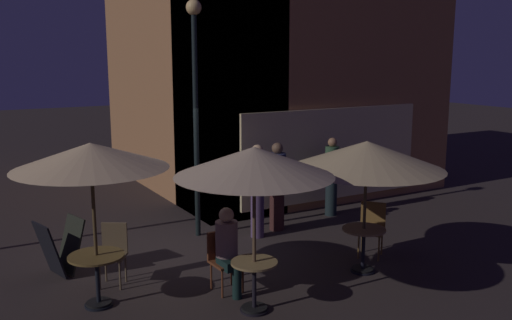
% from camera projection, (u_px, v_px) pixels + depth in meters
% --- Properties ---
extents(ground_plane, '(60.00, 60.00, 0.00)m').
position_uv_depth(ground_plane, '(169.00, 253.00, 10.02)').
color(ground_plane, '#312726').
extents(cafe_building, '(6.92, 7.32, 8.70)m').
position_uv_depth(cafe_building, '(248.00, 20.00, 13.81)').
color(cafe_building, '#A76D45').
rests_on(cafe_building, ground).
extents(street_lamp_near_corner, '(0.29, 0.29, 4.49)m').
position_uv_depth(street_lamp_near_corner, '(195.00, 86.00, 10.46)').
color(street_lamp_near_corner, black).
rests_on(street_lamp_near_corner, ground).
extents(menu_sandwich_board, '(0.77, 0.70, 0.90)m').
position_uv_depth(menu_sandwich_board, '(60.00, 247.00, 8.94)').
color(menu_sandwich_board, black).
rests_on(menu_sandwich_board, ground).
extents(cafe_table_0, '(0.70, 0.70, 0.73)m').
position_uv_depth(cafe_table_0, '(364.00, 241.00, 9.06)').
color(cafe_table_0, black).
rests_on(cafe_table_0, ground).
extents(cafe_table_1, '(0.78, 0.78, 0.75)m').
position_uv_depth(cafe_table_1, '(97.00, 268.00, 7.81)').
color(cafe_table_1, black).
rests_on(cafe_table_1, ground).
extents(cafe_table_2, '(0.64, 0.64, 0.72)m').
position_uv_depth(cafe_table_2, '(254.00, 277.00, 7.66)').
color(cafe_table_2, black).
rests_on(cafe_table_2, ground).
extents(patio_umbrella_0, '(2.45, 2.45, 2.16)m').
position_uv_depth(patio_umbrella_0, '(367.00, 155.00, 8.80)').
color(patio_umbrella_0, black).
rests_on(patio_umbrella_0, ground).
extents(patio_umbrella_1, '(2.10, 2.10, 2.33)m').
position_uv_depth(patio_umbrella_1, '(91.00, 157.00, 7.51)').
color(patio_umbrella_1, black).
rests_on(patio_umbrella_1, ground).
extents(patio_umbrella_2, '(2.14, 2.14, 2.31)m').
position_uv_depth(patio_umbrella_2, '(254.00, 162.00, 7.36)').
color(patio_umbrella_2, black).
rests_on(patio_umbrella_2, ground).
extents(cafe_chair_0, '(0.61, 0.61, 0.94)m').
position_uv_depth(cafe_chair_0, '(372.00, 224.00, 9.82)').
color(cafe_chair_0, brown).
rests_on(cafe_chair_0, ground).
extents(cafe_chair_1, '(0.54, 0.54, 0.95)m').
position_uv_depth(cafe_chair_1, '(113.00, 248.00, 8.58)').
color(cafe_chair_1, brown).
rests_on(cafe_chair_1, ground).
extents(cafe_chair_2, '(0.45, 0.45, 0.89)m').
position_uv_depth(cafe_chair_2, '(224.00, 255.00, 8.37)').
color(cafe_chair_2, '#5F2E19').
rests_on(cafe_chair_2, ground).
extents(patron_seated_0, '(0.34, 0.54, 1.30)m').
position_uv_depth(patron_seated_0, '(228.00, 246.00, 8.22)').
color(patron_seated_0, black).
rests_on(patron_seated_0, ground).
extents(patron_standing_1, '(0.31, 0.31, 1.82)m').
position_uv_depth(patron_standing_1, '(257.00, 190.00, 10.73)').
color(patron_standing_1, '#584066').
rests_on(patron_standing_1, ground).
extents(patron_standing_2, '(0.35, 0.35, 1.79)m').
position_uv_depth(patron_standing_2, '(277.00, 186.00, 11.19)').
color(patron_standing_2, '#42211F').
rests_on(patron_standing_2, ground).
extents(patron_standing_3, '(0.30, 0.30, 1.73)m').
position_uv_depth(patron_standing_3, '(332.00, 176.00, 12.22)').
color(patron_standing_3, black).
rests_on(patron_standing_3, ground).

